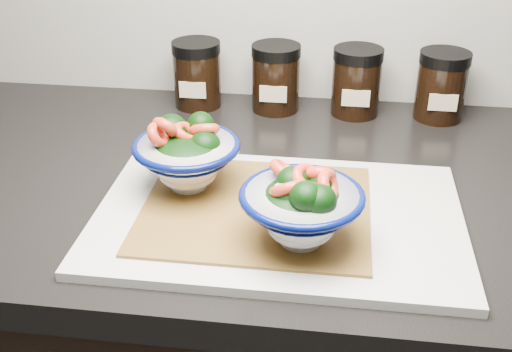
# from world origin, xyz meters

# --- Properties ---
(countertop) EXTENTS (3.50, 0.60, 0.04)m
(countertop) POSITION_xyz_m (0.00, 1.45, 0.88)
(countertop) COLOR black
(countertop) RESTS_ON cabinet
(cutting_board) EXTENTS (0.45, 0.30, 0.01)m
(cutting_board) POSITION_xyz_m (-0.08, 1.34, 0.91)
(cutting_board) COLOR beige
(cutting_board) RESTS_ON countertop
(bamboo_mat) EXTENTS (0.28, 0.24, 0.00)m
(bamboo_mat) POSITION_xyz_m (-0.10, 1.34, 0.91)
(bamboo_mat) COLOR olive
(bamboo_mat) RESTS_ON cutting_board
(bowl_left) EXTENTS (0.14, 0.14, 0.11)m
(bowl_left) POSITION_xyz_m (-0.20, 1.39, 0.96)
(bowl_left) COLOR white
(bowl_left) RESTS_ON bamboo_mat
(bowl_right) EXTENTS (0.14, 0.14, 0.10)m
(bowl_right) POSITION_xyz_m (-0.04, 1.28, 0.96)
(bowl_right) COLOR white
(bowl_right) RESTS_ON bamboo_mat
(spice_jar_a) EXTENTS (0.08, 0.08, 0.11)m
(spice_jar_a) POSITION_xyz_m (-0.25, 1.69, 0.96)
(spice_jar_a) COLOR black
(spice_jar_a) RESTS_ON countertop
(spice_jar_b) EXTENTS (0.08, 0.08, 0.11)m
(spice_jar_b) POSITION_xyz_m (-0.12, 1.69, 0.96)
(spice_jar_b) COLOR black
(spice_jar_b) RESTS_ON countertop
(spice_jar_c) EXTENTS (0.08, 0.08, 0.11)m
(spice_jar_c) POSITION_xyz_m (0.02, 1.69, 0.96)
(spice_jar_c) COLOR black
(spice_jar_c) RESTS_ON countertop
(spice_jar_d) EXTENTS (0.08, 0.08, 0.11)m
(spice_jar_d) POSITION_xyz_m (0.15, 1.69, 0.96)
(spice_jar_d) COLOR black
(spice_jar_d) RESTS_ON countertop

